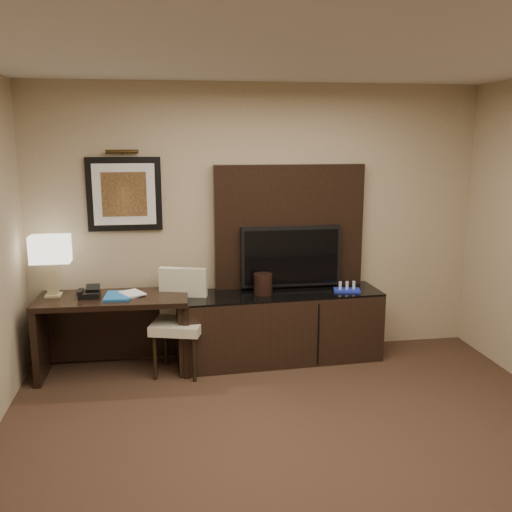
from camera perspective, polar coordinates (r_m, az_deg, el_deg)
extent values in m
cube|color=#362218|center=(3.90, 6.68, -22.55)|extent=(4.50, 5.00, 0.01)
cube|color=silver|center=(3.25, 7.91, 20.75)|extent=(4.50, 5.00, 0.01)
cube|color=tan|center=(5.72, 0.25, 3.44)|extent=(4.50, 0.01, 2.70)
cube|color=black|center=(5.55, -13.97, -7.64)|extent=(1.40, 0.64, 0.74)
cube|color=black|center=(5.70, 2.27, -7.01)|extent=(2.03, 0.65, 0.69)
cube|color=black|center=(5.73, 3.31, 2.63)|extent=(1.50, 0.12, 1.30)
cube|color=black|center=(5.68, 3.50, -0.02)|extent=(1.00, 0.08, 0.60)
cube|color=black|center=(5.60, -13.03, 6.05)|extent=(0.70, 0.04, 0.70)
cylinder|color=#3D2E13|center=(5.54, -13.25, 10.13)|extent=(0.04, 0.04, 0.30)
cube|color=#1A62AA|center=(5.41, -13.61, -3.89)|extent=(0.25, 0.33, 0.02)
imported|color=tan|center=(5.38, -13.18, -2.73)|extent=(0.17, 0.11, 0.24)
cylinder|color=black|center=(5.51, 0.71, -2.80)|extent=(0.23, 0.23, 0.20)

